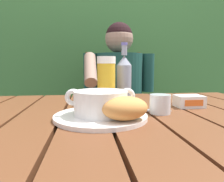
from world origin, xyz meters
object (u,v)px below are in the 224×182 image
at_px(person_eating, 119,96).
at_px(beer_bottle, 124,78).
at_px(beer_glass, 106,80).
at_px(chair_near_diner, 116,120).
at_px(soup_bowl, 101,102).
at_px(serving_plate, 101,116).
at_px(butter_tub, 189,101).
at_px(water_glass_small, 160,104).
at_px(table_knife, 141,110).
at_px(bread_roll, 125,108).

bearing_deg(person_eating, beer_bottle, -96.88).
bearing_deg(beer_glass, chair_near_diner, 78.90).
xyz_separation_m(soup_bowl, beer_bottle, (0.12, 0.28, 0.06)).
xyz_separation_m(serving_plate, butter_tub, (0.35, 0.13, 0.02)).
distance_m(beer_bottle, water_glass_small, 0.26).
relative_size(chair_near_diner, water_glass_small, 14.92).
relative_size(person_eating, water_glass_small, 17.56).
relative_size(beer_glass, beer_bottle, 0.76).
relative_size(serving_plate, table_knife, 1.64).
distance_m(soup_bowl, water_glass_small, 0.20).
distance_m(bread_roll, table_knife, 0.18).
distance_m(beer_glass, water_glass_small, 0.26).
bearing_deg(serving_plate, beer_bottle, 66.20).
relative_size(beer_bottle, table_knife, 1.50).
bearing_deg(bread_roll, soup_bowl, 130.60).
bearing_deg(serving_plate, butter_tub, 20.48).
xyz_separation_m(serving_plate, bread_roll, (0.06, -0.07, 0.04)).
distance_m(serving_plate, water_glass_small, 0.20).
bearing_deg(butter_tub, chair_near_diner, 101.24).
height_order(beer_bottle, butter_tub, beer_bottle).
height_order(chair_near_diner, soup_bowl, chair_near_diner).
bearing_deg(person_eating, serving_plate, -103.35).
bearing_deg(water_glass_small, soup_bowl, -169.71).
xyz_separation_m(person_eating, beer_bottle, (-0.06, -0.48, 0.15)).
bearing_deg(soup_bowl, beer_bottle, 66.20).
xyz_separation_m(water_glass_small, table_knife, (-0.05, 0.05, -0.03)).
bearing_deg(butter_tub, soup_bowl, -159.52).
bearing_deg(beer_bottle, chair_near_diner, 84.89).
relative_size(beer_glass, water_glass_small, 2.83).
relative_size(soup_bowl, butter_tub, 2.08).
bearing_deg(butter_tub, table_knife, -166.71).
xyz_separation_m(chair_near_diner, table_knife, (-0.04, -0.88, 0.27)).
distance_m(person_eating, beer_bottle, 0.51).
relative_size(soup_bowl, table_knife, 1.23).
distance_m(person_eating, beer_glass, 0.57).
bearing_deg(person_eating, beer_glass, -104.86).
height_order(chair_near_diner, butter_tub, chair_near_diner).
relative_size(chair_near_diner, beer_glass, 5.27).
bearing_deg(beer_bottle, butter_tub, -32.84).
height_order(person_eating, beer_bottle, person_eating).
distance_m(beer_bottle, table_knife, 0.22).
height_order(butter_tub, table_knife, butter_tub).
distance_m(soup_bowl, table_knife, 0.17).
xyz_separation_m(bread_roll, water_glass_small, (0.14, 0.11, -0.01)).
xyz_separation_m(beer_glass, butter_tub, (0.31, -0.10, -0.08)).
relative_size(butter_tub, table_knife, 0.59).
distance_m(water_glass_small, table_knife, 0.08).
xyz_separation_m(person_eating, soup_bowl, (-0.18, -0.76, 0.10)).
xyz_separation_m(chair_near_diner, beer_glass, (-0.14, -0.73, 0.36)).
bearing_deg(beer_glass, soup_bowl, -99.78).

